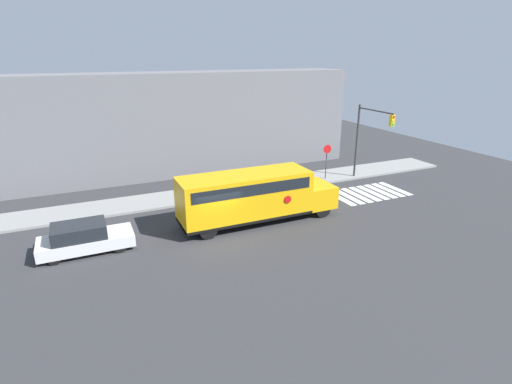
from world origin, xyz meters
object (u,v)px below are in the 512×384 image
parked_car (84,238)px  stop_sign (327,157)px  traffic_light (368,133)px  school_bus (252,195)px

parked_car → stop_sign: 18.44m
traffic_light → parked_car: bearing=-170.3°
school_bus → stop_sign: (8.54, 5.05, 0.15)m
school_bus → traffic_light: 11.79m
parked_car → traffic_light: traffic_light is taller
school_bus → stop_sign: 9.93m
school_bus → stop_sign: size_ratio=3.33×
stop_sign → traffic_light: 3.53m
stop_sign → traffic_light: bearing=-31.3°
stop_sign → parked_car: bearing=-164.4°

